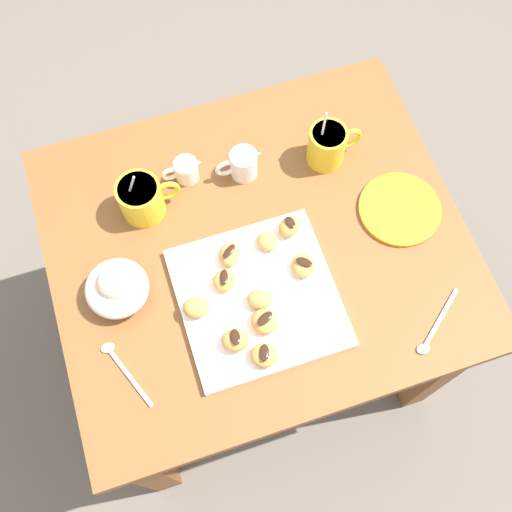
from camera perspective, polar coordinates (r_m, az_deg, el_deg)
name	(u,v)px	position (r m, az deg, el deg)	size (l,w,h in m)	color
ground_plane	(257,334)	(1.98, 0.11, -7.25)	(8.00, 8.00, 0.00)	#665B51
dining_table	(258,268)	(1.44, 0.15, -1.09)	(0.89, 0.77, 0.71)	brown
pastry_plate_square	(258,298)	(1.26, 0.17, -3.87)	(0.32, 0.32, 0.02)	white
coffee_mug_yellow_left	(142,198)	(1.33, -10.57, 5.31)	(0.13, 0.09, 0.14)	yellow
coffee_mug_yellow_right	(328,145)	(1.38, 6.69, 10.22)	(0.12, 0.08, 0.15)	yellow
cream_pitcher_white	(243,164)	(1.36, -1.23, 8.58)	(0.10, 0.06, 0.07)	white
ice_cream_bowl	(116,287)	(1.26, -12.82, -2.85)	(0.13, 0.13, 0.10)	white
chocolate_sauce_pitcher	(186,170)	(1.37, -6.56, 7.97)	(0.09, 0.05, 0.06)	white
saucer_orange_left	(400,209)	(1.38, 13.20, 4.25)	(0.18, 0.18, 0.01)	orange
loose_spoon_near_saucer	(434,329)	(1.29, 16.21, -6.56)	(0.13, 0.11, 0.01)	silver
loose_spoon_by_plate	(122,366)	(1.25, -12.36, -9.96)	(0.07, 0.15, 0.01)	silver
beignet_0	(229,255)	(1.27, -2.49, 0.11)	(0.05, 0.04, 0.03)	#D19347
chocolate_drizzle_0	(229,251)	(1.25, -2.52, 0.44)	(0.04, 0.01, 0.01)	black
beignet_1	(290,228)	(1.29, 3.20, 2.63)	(0.04, 0.05, 0.04)	#D19347
chocolate_drizzle_1	(291,224)	(1.28, 3.25, 3.02)	(0.03, 0.02, 0.01)	black
beignet_2	(268,241)	(1.28, 1.08, 1.38)	(0.04, 0.05, 0.03)	#D19347
beignet_3	(304,265)	(1.26, 4.43, -0.88)	(0.05, 0.05, 0.03)	#D19347
chocolate_drizzle_3	(304,262)	(1.25, 4.49, -0.57)	(0.03, 0.02, 0.01)	black
beignet_4	(265,321)	(1.22, 0.82, -6.08)	(0.05, 0.05, 0.03)	#D19347
chocolate_drizzle_4	(265,318)	(1.20, 0.84, -5.82)	(0.04, 0.02, 0.01)	black
beignet_5	(224,281)	(1.25, -2.95, -2.29)	(0.05, 0.04, 0.03)	#D19347
chocolate_drizzle_5	(224,277)	(1.23, -2.99, -1.99)	(0.03, 0.02, 0.01)	black
beignet_6	(264,355)	(1.20, 0.76, -9.20)	(0.05, 0.05, 0.03)	#D19347
chocolate_drizzle_6	(264,353)	(1.18, 0.77, -8.99)	(0.03, 0.02, 0.01)	black
beignet_7	(260,299)	(1.23, 0.35, -4.03)	(0.05, 0.04, 0.03)	#D19347
beignet_8	(196,307)	(1.23, -5.59, -4.76)	(0.05, 0.05, 0.04)	#D19347
beignet_9	(235,340)	(1.20, -1.92, -7.81)	(0.05, 0.06, 0.04)	#D19347
chocolate_drizzle_9	(235,337)	(1.18, -1.95, -7.53)	(0.03, 0.02, 0.01)	black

